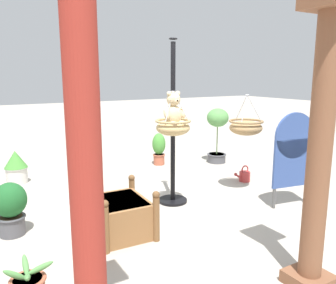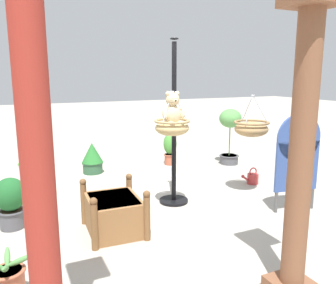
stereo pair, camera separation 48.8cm
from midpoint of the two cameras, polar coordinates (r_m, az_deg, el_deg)
name	(u,v)px [view 2 (the right image)]	position (r m, az deg, el deg)	size (l,w,h in m)	color
ground_plane	(165,203)	(5.32, 2.25, -10.16)	(40.00, 40.00, 0.00)	#A8A093
display_pole_central	(174,154)	(5.16, 3.69, -2.03)	(0.44, 0.44, 2.44)	black
hanging_basket_with_teddy	(172,127)	(4.79, 3.61, 2.52)	(0.50, 0.50, 0.62)	tan
teddy_bear	(173,111)	(4.74, 3.77, 5.05)	(0.33, 0.30, 0.49)	#D1B789
hanging_basket_left_high	(251,128)	(5.66, 16.05, 2.21)	(0.55, 0.55, 0.66)	#A37F51
greenhouse_pillar_left	(38,169)	(2.08, -14.58, -4.49)	(0.37, 0.37, 2.86)	#9E2D23
greenhouse_pillar_right	(301,161)	(3.15, 25.32, -2.95)	(0.39, 0.39, 2.54)	brown
wooden_planter_box	(114,213)	(4.37, -5.75, -11.66)	(0.73, 0.86, 0.61)	olive
potted_plant_fern_front	(170,148)	(7.45, 2.22, -1.05)	(0.29, 0.29, 0.69)	#AD563D
potted_plant_flowering_red	(9,280)	(3.41, -20.99, -20.69)	(0.41, 0.42, 0.42)	#BC6042
potted_plant_tall_leafy	(29,163)	(6.85, -20.18, -3.25)	(0.40, 0.40, 0.60)	beige
potted_plant_bushy_green	(230,130)	(7.60, 12.03, 1.88)	(0.48, 0.48, 1.21)	#4C4C51
potted_plant_small_succulent	(11,201)	(4.73, -21.93, -9.10)	(0.39, 0.39, 0.66)	#4C4C51
potted_plant_conical_shrub	(92,158)	(6.92, -10.46, -2.60)	(0.42, 0.42, 0.61)	#2D5638
display_sign_board	(298,154)	(5.24, 23.20, -1.93)	(0.67, 0.15, 1.40)	#334C8C
watering_can	(252,178)	(6.44, 15.92, -5.82)	(0.35, 0.20, 0.30)	#B23333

